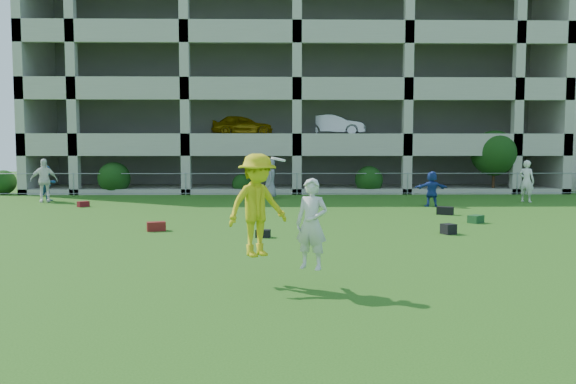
{
  "coord_description": "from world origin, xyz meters",
  "views": [
    {
      "loc": [
        -1.04,
        -11.21,
        2.51
      ],
      "look_at": [
        -0.78,
        3.0,
        1.4
      ],
      "focal_mm": 35.0,
      "sensor_mm": 36.0,
      "label": 1
    }
  ],
  "objects_px": {
    "bystander_a": "(48,184)",
    "crate_d": "(448,229)",
    "bystander_d": "(432,189)",
    "bystander_e": "(527,181)",
    "parking_garage": "(293,97)",
    "bystander_c": "(270,179)",
    "frisbee_contest": "(267,208)",
    "bystander_b": "(44,180)"
  },
  "relations": [
    {
      "from": "bystander_c",
      "to": "bystander_e",
      "type": "height_order",
      "value": "bystander_c"
    },
    {
      "from": "bystander_d",
      "to": "parking_garage",
      "type": "height_order",
      "value": "parking_garage"
    },
    {
      "from": "bystander_c",
      "to": "frisbee_contest",
      "type": "bearing_deg",
      "value": -7.03
    },
    {
      "from": "bystander_e",
      "to": "bystander_b",
      "type": "bearing_deg",
      "value": 46.09
    },
    {
      "from": "bystander_e",
      "to": "parking_garage",
      "type": "height_order",
      "value": "parking_garage"
    },
    {
      "from": "bystander_a",
      "to": "parking_garage",
      "type": "xyz_separation_m",
      "value": [
        11.95,
        12.17,
        5.18
      ]
    },
    {
      "from": "bystander_d",
      "to": "crate_d",
      "type": "xyz_separation_m",
      "value": [
        -1.64,
        -7.77,
        -0.61
      ]
    },
    {
      "from": "crate_d",
      "to": "frisbee_contest",
      "type": "bearing_deg",
      "value": -130.5
    },
    {
      "from": "bystander_a",
      "to": "bystander_c",
      "type": "relative_size",
      "value": 0.84
    },
    {
      "from": "crate_d",
      "to": "frisbee_contest",
      "type": "xyz_separation_m",
      "value": [
        -5.21,
        -6.1,
        1.27
      ]
    },
    {
      "from": "bystander_c",
      "to": "parking_garage",
      "type": "relative_size",
      "value": 0.07
    },
    {
      "from": "frisbee_contest",
      "to": "parking_garage",
      "type": "height_order",
      "value": "parking_garage"
    },
    {
      "from": "frisbee_contest",
      "to": "parking_garage",
      "type": "xyz_separation_m",
      "value": [
        1.24,
        28.81,
        4.59
      ]
    },
    {
      "from": "bystander_e",
      "to": "crate_d",
      "type": "distance_m",
      "value": 11.78
    },
    {
      "from": "bystander_e",
      "to": "bystander_d",
      "type": "bearing_deg",
      "value": 68.19
    },
    {
      "from": "bystander_b",
      "to": "frisbee_contest",
      "type": "bearing_deg",
      "value": -76.73
    },
    {
      "from": "crate_d",
      "to": "bystander_e",
      "type": "bearing_deg",
      "value": 55.72
    },
    {
      "from": "crate_d",
      "to": "parking_garage",
      "type": "bearing_deg",
      "value": 99.91
    },
    {
      "from": "bystander_a",
      "to": "frisbee_contest",
      "type": "height_order",
      "value": "frisbee_contest"
    },
    {
      "from": "bystander_e",
      "to": "frisbee_contest",
      "type": "height_order",
      "value": "frisbee_contest"
    },
    {
      "from": "bystander_c",
      "to": "bystander_d",
      "type": "xyz_separation_m",
      "value": [
        7.03,
        -3.97,
        -0.24
      ]
    },
    {
      "from": "bystander_a",
      "to": "bystander_b",
      "type": "height_order",
      "value": "bystander_b"
    },
    {
      "from": "bystander_a",
      "to": "crate_d",
      "type": "bearing_deg",
      "value": -93.96
    },
    {
      "from": "bystander_a",
      "to": "parking_garage",
      "type": "distance_m",
      "value": 17.82
    },
    {
      "from": "bystander_b",
      "to": "bystander_d",
      "type": "relative_size",
      "value": 1.33
    },
    {
      "from": "frisbee_contest",
      "to": "parking_garage",
      "type": "distance_m",
      "value": 29.2
    },
    {
      "from": "bystander_d",
      "to": "bystander_e",
      "type": "relative_size",
      "value": 0.78
    },
    {
      "from": "bystander_d",
      "to": "bystander_e",
      "type": "xyz_separation_m",
      "value": [
        4.98,
        1.94,
        0.22
      ]
    },
    {
      "from": "bystander_e",
      "to": "bystander_a",
      "type": "bearing_deg",
      "value": 44.82
    },
    {
      "from": "bystander_c",
      "to": "bystander_d",
      "type": "bearing_deg",
      "value": 52.93
    },
    {
      "from": "bystander_a",
      "to": "bystander_b",
      "type": "xyz_separation_m",
      "value": [
        0.03,
        -0.5,
        0.18
      ]
    },
    {
      "from": "bystander_b",
      "to": "bystander_d",
      "type": "bearing_deg",
      "value": -27.61
    },
    {
      "from": "crate_d",
      "to": "bystander_b",
      "type": "bearing_deg",
      "value": 147.72
    },
    {
      "from": "frisbee_contest",
      "to": "parking_garage",
      "type": "bearing_deg",
      "value": 87.54
    },
    {
      "from": "bystander_c",
      "to": "parking_garage",
      "type": "xyz_separation_m",
      "value": [
        1.43,
        10.97,
        5.01
      ]
    },
    {
      "from": "bystander_b",
      "to": "bystander_c",
      "type": "height_order",
      "value": "bystander_b"
    },
    {
      "from": "bystander_a",
      "to": "bystander_c",
      "type": "xyz_separation_m",
      "value": [
        10.52,
        1.2,
        0.16
      ]
    },
    {
      "from": "bystander_c",
      "to": "bystander_d",
      "type": "height_order",
      "value": "bystander_c"
    },
    {
      "from": "bystander_e",
      "to": "frisbee_contest",
      "type": "xyz_separation_m",
      "value": [
        -11.82,
        -15.8,
        0.45
      ]
    },
    {
      "from": "frisbee_contest",
      "to": "bystander_e",
      "type": "bearing_deg",
      "value": 53.2
    },
    {
      "from": "frisbee_contest",
      "to": "bystander_b",
      "type": "bearing_deg",
      "value": 123.51
    },
    {
      "from": "bystander_a",
      "to": "bystander_b",
      "type": "relative_size",
      "value": 0.83
    }
  ]
}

